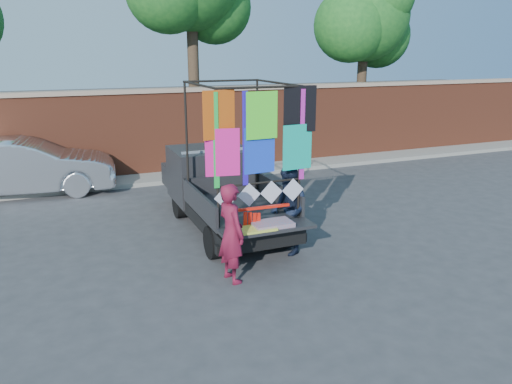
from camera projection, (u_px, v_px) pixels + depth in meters
name	position (u px, v px, depth m)	size (l,w,h in m)	color
ground	(265.00, 254.00, 9.40)	(90.00, 90.00, 0.00)	#38383A
brick_wall	(174.00, 131.00, 15.26)	(30.00, 0.45, 2.61)	brown
curb	(182.00, 176.00, 14.99)	(30.00, 1.20, 0.12)	gray
tree_right	(367.00, 20.00, 18.08)	(4.20, 3.30, 6.62)	#38281C
pickup_truck	(217.00, 187.00, 11.03)	(1.98, 4.98, 3.13)	black
sedan	(25.00, 167.00, 13.10)	(1.59, 4.57, 1.51)	silver
woman	(231.00, 233.00, 8.12)	(0.61, 0.40, 1.67)	maroon
man	(289.00, 211.00, 9.26)	(0.80, 0.63, 1.66)	black
streamer_bundle	(256.00, 220.00, 8.62)	(1.02, 0.09, 0.70)	red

